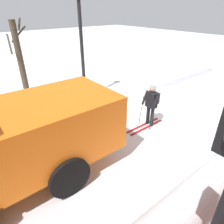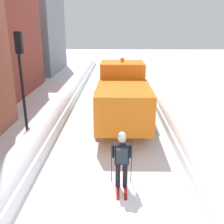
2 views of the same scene
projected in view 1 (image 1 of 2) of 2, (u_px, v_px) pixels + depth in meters
plow_truck at (0, 142)px, 4.68m from camera, size 3.20×5.98×3.12m
skier at (151, 103)px, 7.69m from camera, size 0.62×1.80×1.81m
street_lamp at (81, 35)px, 9.01m from camera, size 0.40×0.40×4.96m
bare_tree_near at (21, 62)px, 9.31m from camera, size 0.94×0.94×3.91m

